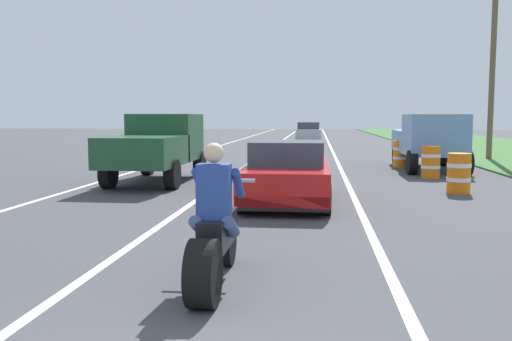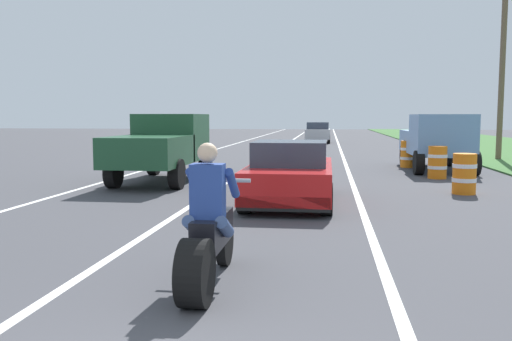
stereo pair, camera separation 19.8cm
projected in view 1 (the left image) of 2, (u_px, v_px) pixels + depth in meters
The scene contains 12 objects.
lane_stripe_left_solid at pixel (168, 161), 23.16m from camera, with size 0.14×120.00×0.01m, color white.
lane_stripe_right_solid at pixel (338, 163), 22.36m from camera, with size 0.14×120.00×0.01m, color white.
lane_stripe_centre_dashed at pixel (252, 162), 22.76m from camera, with size 0.14×120.00×0.01m, color white.
motorcycle_with_rider at pixel (214, 236), 5.94m from camera, with size 0.70×2.21×1.62m.
sports_car_red at pixel (288, 174), 12.01m from camera, with size 1.84×4.30×1.37m.
pickup_truck_left_lane_dark_green at pixel (157, 144), 15.75m from camera, with size 2.02×4.80×1.98m.
pickup_truck_right_shoulder_light_blue at pixel (429, 139), 19.33m from camera, with size 2.02×4.80×1.98m.
utility_pole_roadside at pixel (492, 68), 23.51m from camera, with size 0.24×0.24×8.04m, color brown.
construction_barrel_nearest at pixel (459, 173), 13.41m from camera, with size 0.58×0.58×1.00m.
construction_barrel_mid at pixel (431, 162), 16.75m from camera, with size 0.58×0.58×1.00m.
construction_barrel_far at pixel (401, 154), 20.38m from camera, with size 0.58×0.58×1.00m.
distant_car_far_ahead at pixel (309, 132), 39.69m from camera, with size 1.80×4.00×1.50m.
Camera 1 is at (0.90, -2.52, 1.90)m, focal length 37.95 mm.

